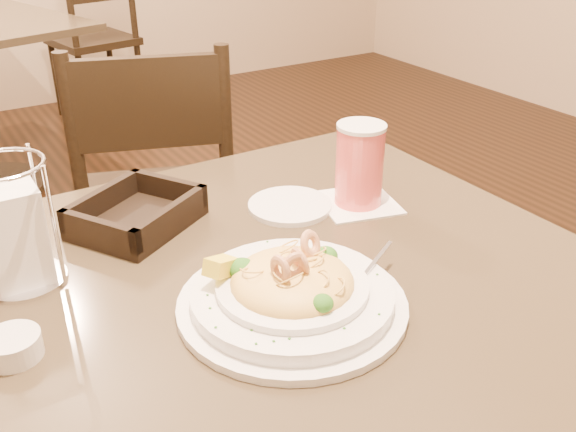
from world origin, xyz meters
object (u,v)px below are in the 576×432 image
side_plate (290,206)px  bread_basket (137,216)px  dining_chair_near (158,195)px  butter_ramekin (13,346)px  main_table (294,388)px  pasta_bowl (292,291)px  dining_chair_far (96,34)px  drink_glass (360,166)px  napkin_caddy (15,233)px

side_plate → bread_basket: bearing=162.7°
dining_chair_near → butter_ramekin: dining_chair_near is taller
main_table → side_plate: side_plate is taller
main_table → pasta_bowl: (-0.06, -0.08, 0.27)m
dining_chair_far → butter_ramekin: size_ratio=13.38×
pasta_bowl → drink_glass: bearing=37.5°
napkin_caddy → drink_glass: bearing=-5.2°
main_table → pasta_bowl: size_ratio=2.62×
dining_chair_far → drink_glass: bearing=73.2°
dining_chair_near → napkin_caddy: 0.87m
dining_chair_far → napkin_caddy: bearing=62.3°
main_table → pasta_bowl: 0.28m
dining_chair_near → side_plate: bearing=110.1°
pasta_bowl → napkin_caddy: napkin_caddy is taller
dining_chair_far → pasta_bowl: dining_chair_far is taller
main_table → dining_chair_far: (0.58, 3.04, -0.01)m
drink_glass → bread_basket: bearing=160.8°
pasta_bowl → bread_basket: pasta_bowl is taller
drink_glass → butter_ramekin: (-0.61, -0.11, -0.06)m
napkin_caddy → side_plate: napkin_caddy is taller
side_plate → butter_ramekin: 0.53m
pasta_bowl → side_plate: pasta_bowl is taller
dining_chair_far → side_plate: 2.91m
butter_ramekin → side_plate: bearing=18.1°
dining_chair_near → napkin_caddy: (-0.45, -0.68, 0.33)m
bread_basket → napkin_caddy: bearing=-159.0°
pasta_bowl → napkin_caddy: bearing=138.6°
bread_basket → dining_chair_far: bearing=75.2°
pasta_bowl → bread_basket: size_ratio=1.39×
dining_chair_far → bread_basket: (-0.74, -2.78, 0.27)m
napkin_caddy → butter_ramekin: (-0.05, -0.17, -0.07)m
dining_chair_far → drink_glass: dining_chair_far is taller
dining_chair_far → drink_glass: (-0.37, -2.91, 0.33)m
main_table → butter_ramekin: 0.47m
napkin_caddy → dining_chair_near: bearing=56.5°
side_plate → dining_chair_far: bearing=80.4°
bread_basket → napkin_caddy: size_ratio=1.30×
main_table → bread_basket: 0.39m
main_table → pasta_bowl: bearing=-124.9°
bread_basket → pasta_bowl: bearing=-74.0°
drink_glass → napkin_caddy: bearing=174.8°
main_table → side_plate: (0.10, 0.17, 0.24)m
bread_basket → butter_ramekin: size_ratio=3.55×
napkin_caddy → butter_ramekin: napkin_caddy is taller
drink_glass → main_table: bearing=-149.6°
main_table → drink_glass: drink_glass is taller
pasta_bowl → drink_glass: size_ratio=2.12×
dining_chair_near → butter_ramekin: size_ratio=13.38×
main_table → butter_ramekin: size_ratio=12.95×
side_plate → butter_ramekin: bearing=-161.9°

